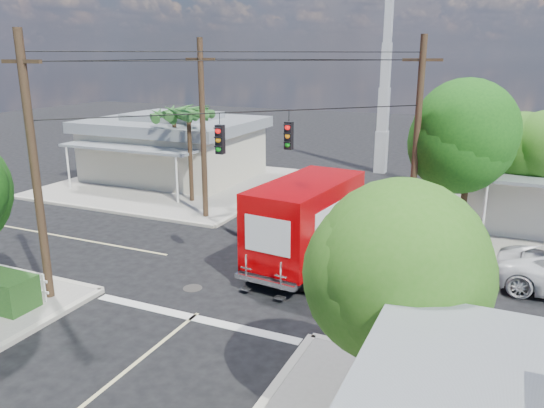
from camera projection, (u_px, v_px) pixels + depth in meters
The scene contains 13 objects.
ground at pixel (251, 270), 20.92m from camera, with size 120.00×120.00×0.00m, color black.
sidewalk_nw at pixel (176, 183), 34.74m from camera, with size 14.12×14.12×0.14m.
road_markings at pixel (234, 284), 19.63m from camera, with size 32.00×32.00×0.01m.
building_nw at pixel (174, 146), 35.99m from camera, with size 10.80×10.20×4.30m.
radio_tower at pixel (384, 93), 36.76m from camera, with size 0.80×0.80×17.00m.
tree_ne_front at pixel (470, 138), 22.73m from camera, with size 4.21×4.14×6.66m.
tree_ne_back at pixel (534, 147), 23.79m from camera, with size 3.77×3.66×5.82m.
tree_se at pixel (401, 268), 10.71m from camera, with size 3.67×3.54×5.62m.
palm_nw_front at pixel (188, 114), 29.09m from camera, with size 3.01×3.08×5.59m.
palm_nw_back at pixel (174, 117), 31.30m from camera, with size 3.01×3.08×5.19m.
utility_poles at pixel (233, 144), 21.69m from camera, with size 12.00×10.68×9.00m.
vending_boxes at pixel (443, 229), 23.62m from camera, with size 1.90×0.50×1.10m.
delivery_truck at pixel (314, 220), 21.36m from camera, with size 3.38×8.34×3.52m.
Camera 1 is at (8.69, -17.39, 8.20)m, focal length 35.00 mm.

